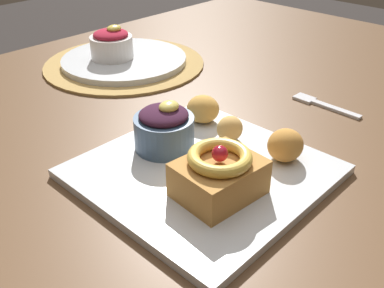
{
  "coord_description": "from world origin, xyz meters",
  "views": [
    {
      "loc": [
        -0.43,
        -0.47,
        1.07
      ],
      "look_at": [
        -0.06,
        -0.13,
        0.77
      ],
      "focal_mm": 41.3,
      "sensor_mm": 36.0,
      "label": 1
    }
  ],
  "objects_px": {
    "front_plate": "(203,171)",
    "back_plate": "(124,60)",
    "fork": "(321,104)",
    "cake_slice": "(219,174)",
    "berry_ramekin": "(164,128)",
    "fritter_middle": "(230,129)",
    "fritter_back": "(285,145)",
    "back_ramekin": "(112,44)",
    "fritter_front": "(203,109)"
  },
  "relations": [
    {
      "from": "fritter_front",
      "to": "back_plate",
      "type": "height_order",
      "value": "fritter_front"
    },
    {
      "from": "fritter_front",
      "to": "fork",
      "type": "height_order",
      "value": "fritter_front"
    },
    {
      "from": "cake_slice",
      "to": "fritter_back",
      "type": "distance_m",
      "value": 0.12
    },
    {
      "from": "fritter_middle",
      "to": "fritter_back",
      "type": "relative_size",
      "value": 0.78
    },
    {
      "from": "berry_ramekin",
      "to": "fritter_middle",
      "type": "bearing_deg",
      "value": -34.01
    },
    {
      "from": "berry_ramekin",
      "to": "fritter_middle",
      "type": "relative_size",
      "value": 2.13
    },
    {
      "from": "berry_ramekin",
      "to": "back_plate",
      "type": "height_order",
      "value": "berry_ramekin"
    },
    {
      "from": "fritter_middle",
      "to": "back_plate",
      "type": "distance_m",
      "value": 0.39
    },
    {
      "from": "cake_slice",
      "to": "fritter_front",
      "type": "relative_size",
      "value": 2.03
    },
    {
      "from": "back_plate",
      "to": "berry_ramekin",
      "type": "bearing_deg",
      "value": -120.07
    },
    {
      "from": "cake_slice",
      "to": "back_ramekin",
      "type": "xyz_separation_m",
      "value": [
        0.2,
        0.46,
        0.01
      ]
    },
    {
      "from": "fritter_back",
      "to": "back_plate",
      "type": "xyz_separation_m",
      "value": [
        0.1,
        0.46,
        -0.02
      ]
    },
    {
      "from": "berry_ramekin",
      "to": "fork",
      "type": "relative_size",
      "value": 0.67
    },
    {
      "from": "front_plate",
      "to": "cake_slice",
      "type": "relative_size",
      "value": 2.76
    },
    {
      "from": "berry_ramekin",
      "to": "back_ramekin",
      "type": "relative_size",
      "value": 0.96
    },
    {
      "from": "fritter_middle",
      "to": "back_ramekin",
      "type": "bearing_deg",
      "value": 77.06
    },
    {
      "from": "cake_slice",
      "to": "fritter_back",
      "type": "height_order",
      "value": "cake_slice"
    },
    {
      "from": "fritter_front",
      "to": "back_plate",
      "type": "xyz_separation_m",
      "value": [
        0.09,
        0.31,
        -0.02
      ]
    },
    {
      "from": "fritter_front",
      "to": "fritter_back",
      "type": "relative_size",
      "value": 1.02
    },
    {
      "from": "front_plate",
      "to": "back_ramekin",
      "type": "xyz_separation_m",
      "value": [
        0.17,
        0.41,
        0.04
      ]
    },
    {
      "from": "cake_slice",
      "to": "back_plate",
      "type": "xyz_separation_m",
      "value": [
        0.22,
        0.45,
        -0.03
      ]
    },
    {
      "from": "front_plate",
      "to": "fork",
      "type": "relative_size",
      "value": 2.3
    },
    {
      "from": "front_plate",
      "to": "cake_slice",
      "type": "xyz_separation_m",
      "value": [
        -0.03,
        -0.05,
        0.04
      ]
    },
    {
      "from": "front_plate",
      "to": "fork",
      "type": "bearing_deg",
      "value": -1.37
    },
    {
      "from": "cake_slice",
      "to": "front_plate",
      "type": "bearing_deg",
      "value": 60.65
    },
    {
      "from": "berry_ramekin",
      "to": "fritter_front",
      "type": "relative_size",
      "value": 1.63
    },
    {
      "from": "front_plate",
      "to": "back_plate",
      "type": "relative_size",
      "value": 1.1
    },
    {
      "from": "berry_ramekin",
      "to": "fritter_middle",
      "type": "height_order",
      "value": "berry_ramekin"
    },
    {
      "from": "fritter_front",
      "to": "back_ramekin",
      "type": "height_order",
      "value": "back_ramekin"
    },
    {
      "from": "front_plate",
      "to": "fork",
      "type": "distance_m",
      "value": 0.3
    },
    {
      "from": "berry_ramekin",
      "to": "fritter_middle",
      "type": "xyz_separation_m",
      "value": [
        0.08,
        -0.05,
        -0.01
      ]
    },
    {
      "from": "cake_slice",
      "to": "fritter_back",
      "type": "bearing_deg",
      "value": -6.58
    },
    {
      "from": "front_plate",
      "to": "back_plate",
      "type": "bearing_deg",
      "value": 64.65
    },
    {
      "from": "fritter_front",
      "to": "fritter_middle",
      "type": "height_order",
      "value": "fritter_front"
    },
    {
      "from": "berry_ramekin",
      "to": "back_plate",
      "type": "distance_m",
      "value": 0.38
    },
    {
      "from": "front_plate",
      "to": "berry_ramekin",
      "type": "bearing_deg",
      "value": 89.15
    },
    {
      "from": "front_plate",
      "to": "fritter_front",
      "type": "relative_size",
      "value": 5.59
    },
    {
      "from": "berry_ramekin",
      "to": "back_ramekin",
      "type": "bearing_deg",
      "value": 63.45
    },
    {
      "from": "back_plate",
      "to": "fritter_back",
      "type": "bearing_deg",
      "value": -101.9
    },
    {
      "from": "cake_slice",
      "to": "back_plate",
      "type": "bearing_deg",
      "value": 64.17
    },
    {
      "from": "front_plate",
      "to": "cake_slice",
      "type": "bearing_deg",
      "value": -119.35
    },
    {
      "from": "cake_slice",
      "to": "berry_ramekin",
      "type": "relative_size",
      "value": 1.24
    },
    {
      "from": "fritter_middle",
      "to": "cake_slice",
      "type": "bearing_deg",
      "value": -146.31
    },
    {
      "from": "front_plate",
      "to": "back_ramekin",
      "type": "bearing_deg",
      "value": 67.59
    },
    {
      "from": "back_ramekin",
      "to": "cake_slice",
      "type": "bearing_deg",
      "value": -113.22
    },
    {
      "from": "berry_ramekin",
      "to": "fritter_back",
      "type": "distance_m",
      "value": 0.17
    },
    {
      "from": "fritter_middle",
      "to": "fritter_back",
      "type": "bearing_deg",
      "value": -82.82
    },
    {
      "from": "back_ramekin",
      "to": "fritter_middle",
      "type": "bearing_deg",
      "value": -102.94
    },
    {
      "from": "cake_slice",
      "to": "fritter_middle",
      "type": "xyz_separation_m",
      "value": [
        0.11,
        0.07,
        -0.01
      ]
    },
    {
      "from": "front_plate",
      "to": "berry_ramekin",
      "type": "height_order",
      "value": "berry_ramekin"
    }
  ]
}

